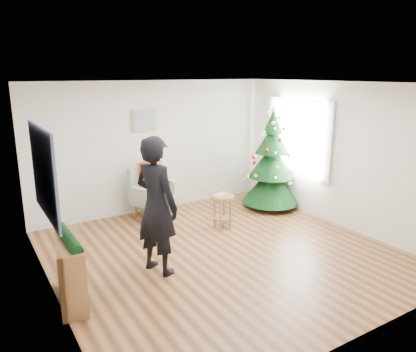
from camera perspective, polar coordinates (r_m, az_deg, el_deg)
floor at (r=6.48m, az=2.06°, el=-10.73°), size 5.00×5.00×0.00m
ceiling at (r=5.87m, az=2.29°, el=12.93°), size 5.00×5.00×0.00m
wall_back at (r=8.19m, az=-7.59°, el=4.08°), size 5.00×0.00×5.00m
wall_front at (r=4.28m, az=21.16°, el=-6.37°), size 5.00×0.00×5.00m
wall_left at (r=5.14m, az=-21.74°, el=-3.03°), size 0.00×5.00×5.00m
wall_right at (r=7.68m, az=17.90°, el=2.83°), size 0.00×5.00×5.00m
window_panel at (r=8.30m, az=12.65°, el=5.39°), size 0.04×1.30×1.40m
curtains at (r=8.28m, az=12.50°, el=5.38°), size 0.05×1.75×1.50m
christmas_tree at (r=8.40m, az=8.96°, el=1.88°), size 1.17×1.17×2.12m
stool at (r=7.34m, az=2.04°, el=-5.01°), size 0.40×0.40×0.61m
laptop at (r=7.24m, az=2.06°, el=-2.70°), size 0.40×0.35×0.03m
armchair at (r=7.91m, az=-7.91°, el=-3.25°), size 0.92×0.91×1.00m
seated_person at (r=7.79m, az=-7.67°, el=-1.19°), size 0.53×0.68×1.31m
standing_man at (r=5.61m, az=-7.26°, el=-4.16°), size 0.68×0.83×1.95m
game_controller at (r=5.58m, az=-5.30°, el=-0.75°), size 0.08×0.13×0.04m
console at (r=5.35m, az=-18.70°, el=-12.46°), size 0.47×1.04×0.80m
garland at (r=5.18m, az=-19.07°, el=-8.30°), size 0.14×0.90×0.14m
tapestry at (r=5.37m, az=-22.15°, el=0.42°), size 0.03×1.50×1.15m
framed_picture at (r=8.00m, az=-8.93°, el=7.77°), size 0.52×0.05×0.42m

